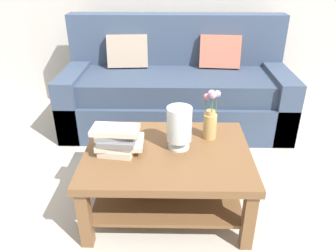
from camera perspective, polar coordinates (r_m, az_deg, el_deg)
ground_plane at (r=2.65m, az=2.01°, el=-8.60°), size 10.00×10.00×0.00m
couch at (r=3.32m, az=1.40°, el=6.34°), size 2.17×0.90×1.06m
coffee_table at (r=2.16m, az=-0.11°, el=-7.08°), size 1.06×0.81×0.45m
book_stack_main at (r=2.07m, az=-8.77°, el=-2.32°), size 0.32×0.24×0.17m
glass_hurricane_vase at (r=2.06m, az=1.96°, el=0.10°), size 0.16×0.16×0.28m
flower_pitcher at (r=2.20m, az=7.42°, el=1.24°), size 0.11×0.11×0.35m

